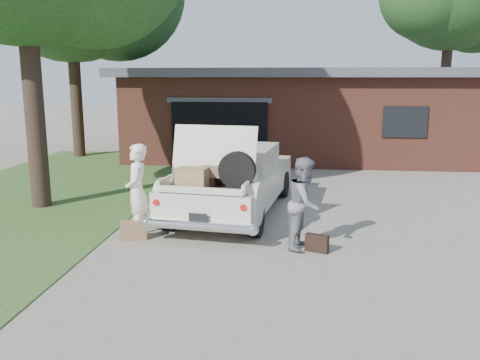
# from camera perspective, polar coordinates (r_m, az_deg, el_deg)

# --- Properties ---
(ground) EXTENTS (90.00, 90.00, 0.00)m
(ground) POSITION_cam_1_polar(r_m,az_deg,el_deg) (9.31, -0.41, -7.39)
(ground) COLOR gray
(ground) RESTS_ON ground
(grass_strip) EXTENTS (6.00, 16.00, 0.02)m
(grass_strip) POSITION_cam_1_polar(r_m,az_deg,el_deg) (13.77, -22.23, -1.96)
(grass_strip) COLOR #2D4C1E
(grass_strip) RESTS_ON ground
(house) EXTENTS (12.80, 7.80, 3.30)m
(house) POSITION_cam_1_polar(r_m,az_deg,el_deg) (20.26, 6.17, 7.66)
(house) COLOR brown
(house) RESTS_ON ground
(sedan) EXTENTS (2.61, 5.33, 2.09)m
(sedan) POSITION_cam_1_polar(r_m,az_deg,el_deg) (11.38, -0.80, 0.06)
(sedan) COLOR beige
(sedan) RESTS_ON ground
(woman_left) EXTENTS (0.59, 0.74, 1.79)m
(woman_left) POSITION_cam_1_polar(r_m,az_deg,el_deg) (9.79, -11.48, -1.23)
(woman_left) COLOR white
(woman_left) RESTS_ON ground
(woman_right) EXTENTS (0.83, 0.95, 1.65)m
(woman_right) POSITION_cam_1_polar(r_m,az_deg,el_deg) (9.06, 7.29, -2.58)
(woman_right) COLOR slate
(woman_right) RESTS_ON ground
(suitcase_left) EXTENTS (0.51, 0.32, 0.38)m
(suitcase_left) POSITION_cam_1_polar(r_m,az_deg,el_deg) (9.78, -11.91, -5.56)
(suitcase_left) COLOR #9D724F
(suitcase_left) RESTS_ON ground
(suitcase_right) EXTENTS (0.43, 0.27, 0.32)m
(suitcase_right) POSITION_cam_1_polar(r_m,az_deg,el_deg) (9.05, 8.64, -7.03)
(suitcase_right) COLOR black
(suitcase_right) RESTS_ON ground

